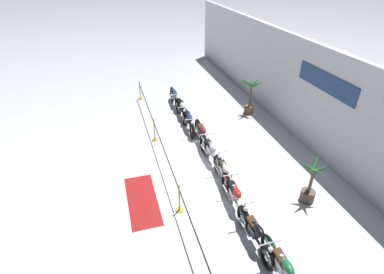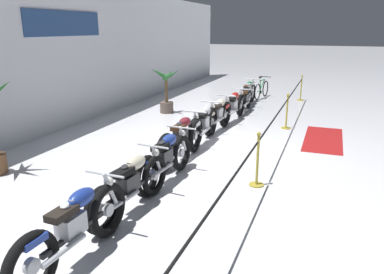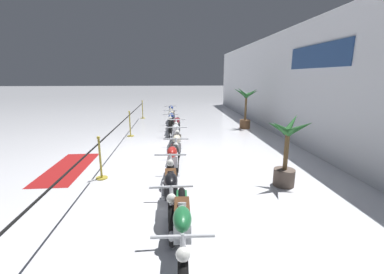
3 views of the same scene
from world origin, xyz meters
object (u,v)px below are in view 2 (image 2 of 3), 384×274
at_px(motorcycle_red_6, 233,107).
at_px(floor_banner, 323,139).
at_px(motorcycle_blue_0, 75,228).
at_px(motorcycle_blue_2, 165,159).
at_px(bicycle, 262,89).
at_px(potted_palm_right_of_row, 166,92).
at_px(motorcycle_maroon_3, 182,138).
at_px(motorcycle_cream_1, 131,184).
at_px(motorcycle_green_8, 248,93).
at_px(stanchion_mid_left, 257,168).
at_px(motorcycle_silver_4, 204,125).
at_px(stanchion_far_left, 266,136).
at_px(stanchion_mid_right, 286,117).
at_px(stanchion_far_right, 301,92).
at_px(motorcycle_cream_5, 218,114).
at_px(motorcycle_black_7, 245,99).

bearing_deg(motorcycle_red_6, floor_banner, -112.62).
xyz_separation_m(motorcycle_blue_0, motorcycle_blue_2, (2.78, 0.02, -0.02)).
relative_size(bicycle, potted_palm_right_of_row, 1.02).
relative_size(motorcycle_maroon_3, floor_banner, 0.90).
bearing_deg(motorcycle_blue_0, motorcycle_cream_1, 1.43).
distance_m(motorcycle_green_8, stanchion_mid_left, 7.80).
distance_m(motorcycle_cream_1, potted_palm_right_of_row, 7.41).
relative_size(motorcycle_silver_4, stanchion_far_left, 0.17).
xyz_separation_m(stanchion_mid_right, floor_banner, (-0.80, -1.09, -0.35)).
distance_m(stanchion_far_left, stanchion_mid_left, 0.90).
bearing_deg(motorcycle_blue_2, motorcycle_silver_4, 2.86).
bearing_deg(potted_palm_right_of_row, stanchion_mid_right, -99.77).
bearing_deg(stanchion_mid_left, motorcycle_silver_4, 38.75).
distance_m(motorcycle_red_6, stanchion_far_left, 4.43).
bearing_deg(stanchion_far_right, potted_palm_right_of_row, 134.13).
distance_m(motorcycle_maroon_3, potted_palm_right_of_row, 4.89).
xyz_separation_m(stanchion_far_left, floor_banner, (2.90, -1.09, -0.76)).
distance_m(motorcycle_cream_5, stanchion_mid_right, 2.04).
height_order(motorcycle_maroon_3, stanchion_far_right, stanchion_far_right).
relative_size(motorcycle_cream_5, potted_palm_right_of_row, 1.29).
relative_size(motorcycle_blue_2, stanchion_mid_left, 2.05).
height_order(motorcycle_cream_1, motorcycle_blue_2, motorcycle_blue_2).
bearing_deg(motorcycle_black_7, bicycle, -1.31).
bearing_deg(motorcycle_cream_1, motorcycle_blue_2, -0.56).
bearing_deg(motorcycle_green_8, motorcycle_maroon_3, 179.35).
bearing_deg(motorcycle_green_8, motorcycle_blue_0, -179.15).
xyz_separation_m(motorcycle_silver_4, motorcycle_green_8, (5.30, 0.00, -0.00)).
height_order(stanchion_far_left, stanchion_mid_right, same).
bearing_deg(bicycle, motorcycle_blue_2, 179.56).
relative_size(potted_palm_right_of_row, stanchion_mid_left, 1.57).
relative_size(motorcycle_green_8, potted_palm_right_of_row, 1.33).
bearing_deg(motorcycle_blue_2, bicycle, -0.44).
bearing_deg(motorcycle_blue_2, stanchion_far_right, -9.85).
xyz_separation_m(motorcycle_silver_4, stanchion_far_right, (7.04, -1.83, -0.12)).
bearing_deg(motorcycle_cream_5, floor_banner, -88.88).
distance_m(motorcycle_red_6, motorcycle_green_8, 2.72).
relative_size(motorcycle_green_8, stanchion_mid_right, 2.08).
relative_size(motorcycle_cream_5, motorcycle_red_6, 0.89).
relative_size(motorcycle_red_6, stanchion_mid_left, 2.26).
distance_m(motorcycle_maroon_3, stanchion_mid_right, 4.04).
relative_size(motorcycle_cream_1, motorcycle_silver_4, 0.93).
bearing_deg(motorcycle_green_8, motorcycle_cream_1, -179.25).
bearing_deg(stanchion_far_left, motorcycle_blue_2, 126.05).
height_order(bicycle, potted_palm_right_of_row, potted_palm_right_of_row).
bearing_deg(stanchion_far_right, motorcycle_blue_0, 172.41).
height_order(motorcycle_black_7, stanchion_far_left, stanchion_far_left).
bearing_deg(floor_banner, motorcycle_cream_1, 152.63).
bearing_deg(floor_banner, stanchion_mid_right, 53.69).
xyz_separation_m(motorcycle_black_7, potted_palm_right_of_row, (-1.16, 2.54, 0.26)).
relative_size(motorcycle_blue_0, bicycle, 1.32).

